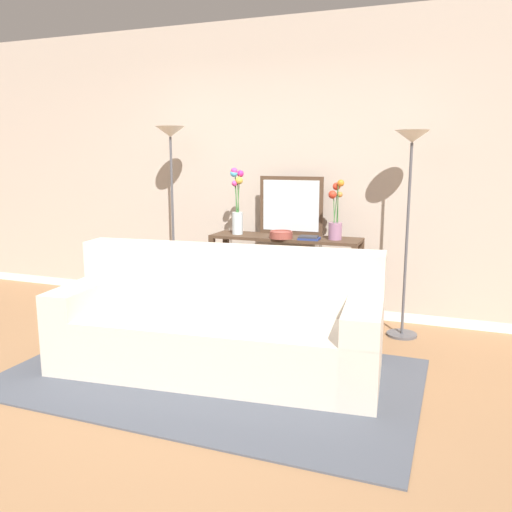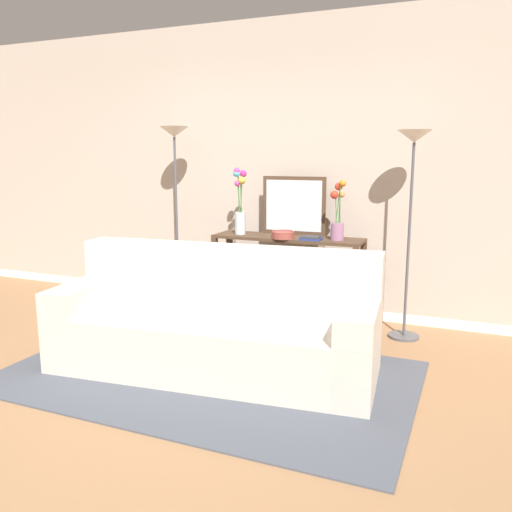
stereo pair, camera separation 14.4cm
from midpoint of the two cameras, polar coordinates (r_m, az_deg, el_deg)
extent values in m
cube|color=#936B47|center=(3.65, -11.04, -14.73)|extent=(16.00, 16.00, 0.02)
cube|color=white|center=(5.57, 2.33, -4.92)|extent=(12.00, 0.15, 0.09)
cube|color=#B7A899|center=(5.37, 2.44, 9.79)|extent=(12.00, 0.14, 2.74)
cube|color=#474C56|center=(3.89, -4.15, -12.67)|extent=(2.87, 1.72, 0.01)
cube|color=beige|center=(3.89, -3.52, -9.39)|extent=(2.39, 1.09, 0.42)
cube|color=beige|center=(4.04, -2.11, -2.12)|extent=(2.33, 0.50, 0.46)
cube|color=beige|center=(4.32, -16.61, -6.51)|extent=(0.33, 0.88, 0.60)
cube|color=beige|center=(3.65, 12.13, -9.51)|extent=(0.33, 0.88, 0.60)
cube|color=#473323|center=(4.94, 4.24, 1.93)|extent=(1.41, 0.38, 0.03)
cube|color=#473323|center=(5.08, 4.14, -5.33)|extent=(1.29, 0.32, 0.01)
cube|color=#473323|center=(5.12, -3.62, -2.35)|extent=(0.05, 0.05, 0.78)
cube|color=#473323|center=(4.69, 11.41, -3.77)|extent=(0.05, 0.05, 0.78)
cube|color=#473323|center=(5.41, -2.08, -1.63)|extent=(0.05, 0.05, 0.78)
cube|color=#473323|center=(5.00, 12.16, -2.89)|extent=(0.05, 0.05, 0.78)
cylinder|color=#4C4C51|center=(5.53, -7.53, -5.51)|extent=(0.26, 0.26, 0.02)
cylinder|color=#4C4C51|center=(5.35, -7.75, 3.39)|extent=(0.02, 0.02, 1.70)
cone|color=silver|center=(5.31, -8.00, 13.08)|extent=(0.28, 0.28, 0.10)
cylinder|color=#4C4C51|center=(4.84, 16.40, -8.25)|extent=(0.26, 0.26, 0.02)
cylinder|color=#4C4C51|center=(4.64, 16.94, 1.45)|extent=(0.02, 0.02, 1.63)
cone|color=silver|center=(4.59, 17.54, 12.18)|extent=(0.28, 0.28, 0.10)
cube|color=#473323|center=(5.05, 4.91, 5.41)|extent=(0.62, 0.02, 0.55)
cube|color=silver|center=(5.04, 4.87, 5.40)|extent=(0.55, 0.01, 0.48)
cylinder|color=silver|center=(5.07, -0.89, 3.55)|extent=(0.10, 0.10, 0.21)
cylinder|color=#3D7538|center=(5.03, -0.81, 6.42)|extent=(0.02, 0.02, 0.30)
sphere|color=gold|center=(5.00, -0.70, 8.11)|extent=(0.07, 0.07, 0.07)
cylinder|color=#3D7538|center=(5.03, -1.06, 6.80)|extent=(0.02, 0.02, 0.37)
sphere|color=#4BB1DD|center=(5.01, -1.26, 8.88)|extent=(0.07, 0.07, 0.07)
cylinder|color=#3D7538|center=(5.03, -1.04, 6.92)|extent=(0.03, 0.02, 0.39)
sphere|color=#E73A8D|center=(5.01, -1.23, 9.11)|extent=(0.06, 0.06, 0.06)
cylinder|color=#3D7538|center=(5.03, -1.03, 6.26)|extent=(0.04, 0.02, 0.27)
sphere|color=#E03B8A|center=(5.01, -1.20, 7.80)|extent=(0.05, 0.05, 0.05)
cylinder|color=#3D7538|center=(5.05, -0.75, 6.78)|extent=(0.04, 0.03, 0.36)
sphere|color=#DC267D|center=(5.05, -0.55, 8.83)|extent=(0.06, 0.06, 0.06)
cylinder|color=gray|center=(4.78, 9.56, 2.61)|extent=(0.12, 0.12, 0.15)
cylinder|color=#3D7538|center=(4.77, 9.82, 5.01)|extent=(0.02, 0.02, 0.25)
sphere|color=#C07732|center=(4.77, 10.07, 6.49)|extent=(0.05, 0.05, 0.05)
cylinder|color=#3D7538|center=(4.77, 9.66, 5.44)|extent=(0.04, 0.01, 0.32)
sphere|color=red|center=(4.78, 9.74, 7.36)|extent=(0.07, 0.07, 0.07)
cylinder|color=#3D7538|center=(4.75, 9.45, 5.01)|extent=(0.03, 0.03, 0.25)
sphere|color=red|center=(4.73, 9.29, 6.51)|extent=(0.07, 0.07, 0.07)
cylinder|color=#3D7538|center=(4.75, 9.87, 5.61)|extent=(0.01, 0.04, 0.35)
sphere|color=orange|center=(4.73, 10.18, 7.70)|extent=(0.06, 0.06, 0.06)
cylinder|color=brown|center=(4.82, 3.77, 2.24)|extent=(0.21, 0.21, 0.06)
torus|color=brown|center=(4.82, 3.78, 2.62)|extent=(0.20, 0.20, 0.01)
cube|color=navy|center=(4.76, 6.78, 1.84)|extent=(0.19, 0.16, 0.02)
cube|color=#2D2D33|center=(4.76, 6.73, 2.04)|extent=(0.18, 0.15, 0.01)
cube|color=#BC3328|center=(5.30, -1.62, -5.67)|extent=(0.04, 0.14, 0.10)
cube|color=slate|center=(5.28, -1.22, -5.73)|extent=(0.04, 0.17, 0.10)
cube|color=#1E7075|center=(5.27, -0.75, -5.73)|extent=(0.05, 0.17, 0.11)
cube|color=#2D2D33|center=(5.25, -0.33, -5.78)|extent=(0.03, 0.15, 0.11)
cube|color=#B77F33|center=(5.24, 0.02, -5.87)|extent=(0.03, 0.14, 0.10)
cube|color=#236033|center=(5.22, 0.43, -5.93)|extent=(0.04, 0.17, 0.10)
camera|label=1|loc=(0.07, -89.05, 0.18)|focal=37.25mm
camera|label=2|loc=(0.07, 90.95, -0.18)|focal=37.25mm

